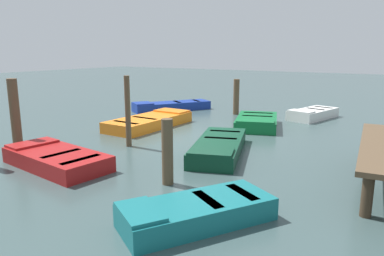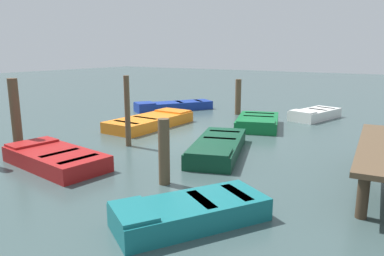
% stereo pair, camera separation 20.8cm
% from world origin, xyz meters
% --- Properties ---
extents(ground_plane, '(80.00, 80.00, 0.00)m').
position_xyz_m(ground_plane, '(0.00, 0.00, 0.00)').
color(ground_plane, '#384C4C').
extents(rowboat_white, '(2.80, 1.72, 0.46)m').
position_xyz_m(rowboat_white, '(-5.82, 2.56, 0.22)').
color(rowboat_white, silver).
rests_on(rowboat_white, ground_plane).
extents(rowboat_green, '(3.07, 2.29, 0.46)m').
position_xyz_m(rowboat_green, '(-2.84, 1.18, 0.22)').
color(rowboat_green, '#0F602D').
rests_on(rowboat_green, ground_plane).
extents(rowboat_orange, '(3.77, 1.57, 0.46)m').
position_xyz_m(rowboat_orange, '(-0.73, -2.37, 0.22)').
color(rowboat_orange, orange).
rests_on(rowboat_orange, ground_plane).
extents(rowboat_teal, '(2.81, 2.29, 0.46)m').
position_xyz_m(rowboat_teal, '(5.22, 3.32, 0.22)').
color(rowboat_teal, '#14666B').
rests_on(rowboat_teal, ground_plane).
extents(rowboat_blue, '(3.76, 2.97, 0.46)m').
position_xyz_m(rowboat_blue, '(-4.44, -3.97, 0.22)').
color(rowboat_blue, navy).
rests_on(rowboat_blue, ground_plane).
extents(rowboat_dark_green, '(3.68, 2.28, 0.46)m').
position_xyz_m(rowboat_dark_green, '(1.21, 1.66, 0.22)').
color(rowboat_dark_green, '#0C3823').
rests_on(rowboat_dark_green, ground_plane).
extents(rowboat_red, '(1.72, 3.11, 0.46)m').
position_xyz_m(rowboat_red, '(4.44, -1.32, 0.22)').
color(rowboat_red, maroon).
rests_on(rowboat_red, ground_plane).
extents(mooring_piling_far_right, '(0.25, 0.25, 1.47)m').
position_xyz_m(mooring_piling_far_right, '(3.94, 1.81, 0.74)').
color(mooring_piling_far_right, brown).
rests_on(mooring_piling_far_right, ground_plane).
extents(mooring_piling_mid_right, '(0.27, 0.27, 2.14)m').
position_xyz_m(mooring_piling_mid_right, '(4.13, -3.39, 1.07)').
color(mooring_piling_mid_right, brown).
rests_on(mooring_piling_mid_right, ground_plane).
extents(mooring_piling_mid_left, '(0.17, 0.17, 2.17)m').
position_xyz_m(mooring_piling_mid_left, '(1.93, -1.10, 1.09)').
color(mooring_piling_mid_left, brown).
rests_on(mooring_piling_mid_left, ground_plane).
extents(mooring_piling_center, '(0.27, 0.27, 1.62)m').
position_xyz_m(mooring_piling_center, '(-5.06, -0.74, 0.81)').
color(mooring_piling_center, brown).
rests_on(mooring_piling_center, ground_plane).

